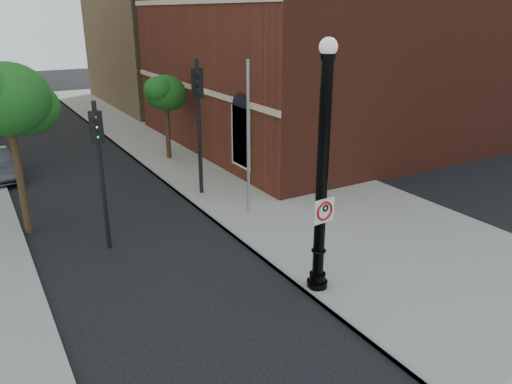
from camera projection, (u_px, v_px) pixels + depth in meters
ground at (242, 318)px, 12.19m from camera, size 120.00×120.00×0.00m
sidewalk_right at (251, 171)px, 23.13m from camera, size 8.00×60.00×0.12m
curb_edge at (171, 185)px, 21.25m from camera, size 0.10×60.00×0.14m
brick_wall_building at (365, 26)px, 29.02m from camera, size 22.30×16.30×12.50m
bg_building_tan_b at (235, 12)px, 41.73m from camera, size 22.00×14.00×14.00m
lamppost at (322, 184)px, 12.38m from camera, size 0.55×0.55×6.52m
no_parking_sign at (324, 211)px, 12.46m from camera, size 0.65×0.11×0.65m
traffic_signal_left at (99, 152)px, 14.75m from camera, size 0.37×0.41×4.66m
traffic_signal_right at (198, 106)px, 19.08m from camera, size 0.38×0.46×5.41m
utility_pole at (248, 141)px, 17.42m from camera, size 0.11×0.11×5.57m
street_tree_a at (8, 100)px, 15.44m from camera, size 3.13×2.83×5.65m
street_tree_b at (2, 89)px, 22.13m from camera, size 2.69×2.43×4.85m
street_tree_c at (166, 94)px, 24.08m from camera, size 2.33×2.11×4.21m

